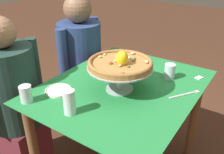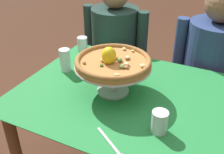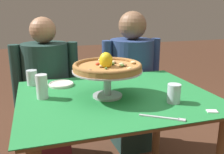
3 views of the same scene
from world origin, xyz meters
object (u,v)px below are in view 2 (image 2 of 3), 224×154
(water_glass_side_left, at_px, (65,61))
(side_plate, at_px, (101,59))
(pizza, at_px, (113,61))
(water_glass_back_left, at_px, (82,45))
(diner_left, at_px, (115,60))
(water_glass_front_right, at_px, (159,123))
(pizza_stand, at_px, (113,72))
(diner_right, at_px, (209,76))
(dinner_fork, at_px, (112,145))

(water_glass_side_left, distance_m, side_plate, 0.25)
(water_glass_side_left, height_order, side_plate, water_glass_side_left)
(pizza, bearing_deg, water_glass_back_left, 138.20)
(side_plate, relative_size, diner_left, 0.14)
(water_glass_front_right, height_order, side_plate, water_glass_front_right)
(diner_left, bearing_deg, pizza, -65.32)
(water_glass_back_left, bearing_deg, pizza_stand, -41.68)
(pizza, bearing_deg, water_glass_side_left, 166.78)
(pizza_stand, relative_size, diner_right, 0.32)
(dinner_fork, distance_m, diner_left, 1.13)
(water_glass_back_left, distance_m, side_plate, 0.19)
(pizza_stand, distance_m, diner_right, 0.83)
(pizza_stand, bearing_deg, water_glass_side_left, 167.00)
(side_plate, height_order, diner_right, diner_right)
(pizza_stand, bearing_deg, water_glass_front_right, -31.77)
(pizza_stand, relative_size, pizza, 1.02)
(pizza_stand, bearing_deg, pizza, -95.30)
(water_glass_side_left, distance_m, dinner_fork, 0.68)
(water_glass_front_right, height_order, water_glass_back_left, water_glass_front_right)
(pizza, bearing_deg, pizza_stand, 84.70)
(water_glass_front_right, xyz_separation_m, diner_right, (0.10, 0.86, -0.20))
(pizza, relative_size, dinner_fork, 2.06)
(side_plate, bearing_deg, diner_left, 101.70)
(side_plate, bearing_deg, pizza, -52.19)
(water_glass_front_right, xyz_separation_m, diner_left, (-0.61, 0.84, -0.23))
(pizza, height_order, dinner_fork, pizza)
(water_glass_back_left, bearing_deg, pizza, -41.80)
(pizza, distance_m, water_glass_side_left, 0.38)
(side_plate, xyz_separation_m, diner_left, (-0.08, 0.36, -0.20))
(side_plate, distance_m, diner_left, 0.42)
(water_glass_front_right, height_order, diner_left, diner_left)
(water_glass_front_right, distance_m, water_glass_back_left, 0.89)
(water_glass_front_right, relative_size, diner_right, 0.08)
(side_plate, bearing_deg, diner_right, 30.80)
(water_glass_side_left, distance_m, diner_right, 0.98)
(water_glass_front_right, bearing_deg, dinner_fork, -130.51)
(water_glass_back_left, xyz_separation_m, diner_left, (0.10, 0.30, -0.23))
(diner_right, bearing_deg, side_plate, -149.20)
(diner_left, distance_m, diner_right, 0.71)
(pizza_stand, relative_size, water_glass_side_left, 2.86)
(diner_right, bearing_deg, water_glass_front_right, -96.84)
(pizza_stand, xyz_separation_m, side_plate, (-0.23, 0.29, -0.10))
(water_glass_back_left, bearing_deg, side_plate, -21.08)
(water_glass_back_left, height_order, side_plate, water_glass_back_left)
(side_plate, xyz_separation_m, diner_right, (0.64, 0.38, -0.17))
(water_glass_front_right, bearing_deg, water_glass_side_left, 157.58)
(water_glass_side_left, height_order, diner_left, diner_left)
(pizza, height_order, diner_left, diner_left)
(pizza_stand, bearing_deg, water_glass_back_left, 138.32)
(side_plate, bearing_deg, dinner_fork, -58.68)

